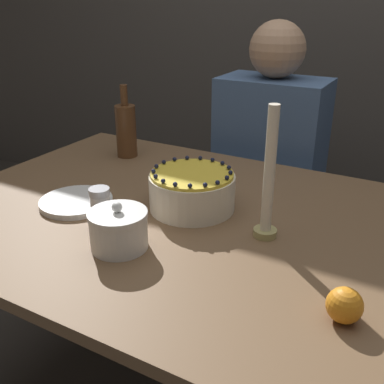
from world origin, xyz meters
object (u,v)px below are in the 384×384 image
sugar_bowl (119,229)px  bottle (126,130)px  candle (269,185)px  sugar_shaker (101,208)px  person_man_blue_shirt (267,194)px  cake (192,191)px

sugar_bowl → bottle: (-0.37, 0.53, 0.05)m
candle → bottle: bearing=154.3°
sugar_shaker → person_man_blue_shirt: person_man_blue_shirt is taller
cake → candle: bearing=-11.7°
cake → person_man_blue_shirt: 0.70m
sugar_shaker → bottle: size_ratio=0.41×
sugar_bowl → person_man_blue_shirt: (0.03, 0.91, -0.26)m
bottle → cake: bearing=-32.4°
candle → cake: bearing=168.3°
candle → bottle: (-0.64, 0.31, -0.04)m
person_man_blue_shirt → sugar_bowl: bearing=87.8°
bottle → person_man_blue_shirt: (0.40, 0.38, -0.31)m
sugar_shaker → candle: 0.41m
cake → sugar_shaker: (-0.15, -0.20, 0.00)m
cake → bottle: size_ratio=0.91×
sugar_shaker → person_man_blue_shirt: 0.90m
bottle → person_man_blue_shirt: 0.64m
sugar_bowl → person_man_blue_shirt: person_man_blue_shirt is taller
cake → person_man_blue_shirt: size_ratio=0.19×
sugar_bowl → sugar_shaker: size_ratio=1.29×
person_man_blue_shirt → bottle: bearing=43.5°
candle → sugar_shaker: bearing=-157.3°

